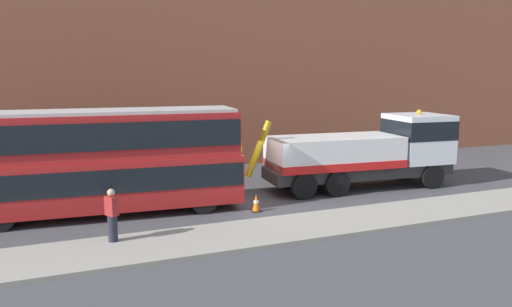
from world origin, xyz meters
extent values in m
plane|color=#424247|center=(0.00, 0.00, 0.00)|extent=(120.00, 120.00, 0.00)
cube|color=gray|center=(0.00, -4.20, 0.07)|extent=(60.00, 2.80, 0.15)
cube|color=#935138|center=(0.00, 8.76, 8.00)|extent=(60.00, 1.20, 16.00)
cube|color=#2D2D2D|center=(5.41, 0.37, 0.85)|extent=(9.14, 2.90, 0.55)
cube|color=silver|center=(8.60, 0.12, 2.28)|extent=(2.79, 2.79, 2.30)
cube|color=black|center=(8.60, 0.12, 2.73)|extent=(2.82, 2.82, 0.90)
cube|color=silver|center=(4.12, 0.47, 1.83)|extent=(6.28, 3.06, 1.40)
cube|color=red|center=(4.12, 0.47, 1.31)|extent=(6.29, 3.11, 0.36)
cylinder|color=#B79914|center=(0.42, 0.76, 2.13)|extent=(1.25, 0.37, 2.52)
sphere|color=orange|center=(8.60, 0.12, 3.55)|extent=(0.24, 0.24, 0.24)
cylinder|color=black|center=(8.79, 1.22, 0.58)|extent=(1.18, 0.43, 1.16)
cylinder|color=black|center=(8.62, -0.99, 0.58)|extent=(1.18, 0.43, 1.16)
cylinder|color=black|center=(3.81, 1.61, 0.58)|extent=(1.18, 0.43, 1.16)
cylinder|color=black|center=(3.63, -0.61, 0.58)|extent=(1.18, 0.43, 1.16)
cylinder|color=black|center=(2.21, 1.73, 0.58)|extent=(1.18, 0.43, 1.16)
cylinder|color=black|center=(2.04, -0.48, 0.58)|extent=(1.18, 0.43, 1.16)
cube|color=#AD1E1E|center=(-6.41, 0.37, 1.29)|extent=(11.16, 3.34, 1.90)
cube|color=#AD1E1E|center=(-6.41, 0.37, 3.09)|extent=(10.93, 3.22, 1.70)
cube|color=black|center=(-6.41, 0.37, 1.54)|extent=(11.05, 3.38, 0.90)
cube|color=black|center=(-6.41, 0.37, 3.19)|extent=(10.84, 3.37, 1.00)
cube|color=#B2B2B2|center=(-6.41, 0.37, 4.00)|extent=(10.71, 3.11, 0.12)
cube|color=yellow|center=(-0.91, -0.06, 2.54)|extent=(0.18, 1.50, 0.44)
cylinder|color=black|center=(-2.44, 1.15, 0.52)|extent=(1.06, 0.38, 1.04)
cylinder|color=black|center=(-2.61, -1.01, 0.52)|extent=(1.06, 0.38, 1.04)
cylinder|color=black|center=(-9.62, 1.70, 0.52)|extent=(1.06, 0.38, 1.04)
cylinder|color=#232333|center=(-6.32, -3.41, 0.57)|extent=(0.41, 0.41, 0.85)
cube|color=maroon|center=(-6.32, -3.41, 1.31)|extent=(0.43, 0.48, 0.62)
sphere|color=tan|center=(-6.32, -3.41, 1.74)|extent=(0.24, 0.24, 0.24)
cone|color=orange|center=(-0.61, -1.50, 0.36)|extent=(0.32, 0.32, 0.72)
cylinder|color=white|center=(-0.61, -1.50, 0.40)|extent=(0.21, 0.21, 0.10)
cube|color=black|center=(-0.61, -1.50, 0.02)|extent=(0.36, 0.36, 0.04)
camera|label=1|loc=(-7.85, -19.17, 5.50)|focal=34.88mm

